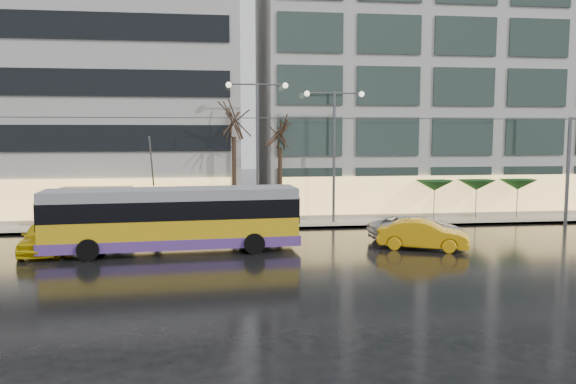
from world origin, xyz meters
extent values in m
plane|color=black|center=(0.00, 0.00, 0.00)|extent=(140.00, 140.00, 0.00)
cube|color=gray|center=(2.00, 14.00, 0.07)|extent=(80.00, 10.00, 0.15)
cube|color=slate|center=(2.00, 9.05, 0.07)|extent=(80.00, 0.10, 0.15)
cube|color=#B6B3AE|center=(-16.00, 19.00, 11.15)|extent=(34.00, 14.00, 22.00)
cube|color=#B6B3AE|center=(19.00, 19.00, 12.65)|extent=(32.00, 14.00, 25.00)
cube|color=gold|center=(-2.84, 3.18, 1.08)|extent=(12.54, 3.40, 1.55)
cube|color=#5D388D|center=(-2.84, 3.18, 0.57)|extent=(12.58, 3.45, 0.52)
cube|color=black|center=(-2.84, 3.18, 2.22)|extent=(12.56, 3.42, 0.93)
cube|color=gray|center=(-2.84, 3.18, 2.94)|extent=(12.54, 3.40, 0.52)
cube|color=black|center=(3.37, 3.59, 2.07)|extent=(0.22, 2.37, 1.34)
cube|color=black|center=(-9.05, 2.76, 2.07)|extent=(0.22, 2.37, 1.34)
cylinder|color=black|center=(0.99, 4.73, 0.52)|extent=(1.05, 0.43, 1.03)
cylinder|color=black|center=(1.16, 2.15, 0.52)|extent=(1.05, 0.43, 1.03)
cylinder|color=black|center=(-6.84, 4.21, 0.52)|extent=(1.05, 0.43, 1.03)
cylinder|color=black|center=(-6.67, 1.63, 0.52)|extent=(1.05, 0.43, 1.03)
cylinder|color=#595B60|center=(-3.94, 4.09, 4.44)|extent=(0.32, 3.84, 2.72)
cylinder|color=#595B60|center=(-3.97, 4.60, 4.44)|extent=(0.32, 3.84, 2.72)
cylinder|color=#595B60|center=(22.00, 8.50, 3.50)|extent=(0.24, 0.24, 7.00)
cylinder|color=#595B60|center=(1.00, 5.75, 6.80)|extent=(42.00, 0.04, 0.04)
cylinder|color=#595B60|center=(1.00, 6.25, 6.80)|extent=(42.00, 0.04, 0.04)
cube|color=#595B60|center=(-8.00, 10.50, 2.60)|extent=(4.20, 1.60, 0.12)
cube|color=silver|center=(-8.00, 11.20, 1.35)|extent=(4.00, 0.05, 2.20)
cube|color=white|center=(-10.05, 10.50, 1.35)|extent=(0.10, 1.40, 2.20)
cylinder|color=#595B60|center=(-10.00, 9.80, 1.35)|extent=(0.10, 0.10, 2.40)
cylinder|color=#595B60|center=(-10.00, 11.20, 1.35)|extent=(0.10, 0.10, 2.40)
cylinder|color=#595B60|center=(-6.00, 9.80, 1.35)|extent=(0.10, 0.10, 2.40)
cylinder|color=#595B60|center=(-6.00, 11.20, 1.35)|extent=(0.10, 0.10, 2.40)
cylinder|color=#595B60|center=(2.00, 10.80, 4.65)|extent=(0.18, 0.18, 9.00)
cylinder|color=#595B60|center=(1.10, 10.80, 9.05)|extent=(1.80, 0.10, 0.10)
cylinder|color=#595B60|center=(2.90, 10.80, 9.05)|extent=(1.80, 0.10, 0.10)
sphere|color=#FFF2CC|center=(0.20, 10.80, 9.00)|extent=(0.36, 0.36, 0.36)
sphere|color=#FFF2CC|center=(3.80, 10.80, 9.00)|extent=(0.36, 0.36, 0.36)
cylinder|color=#595B60|center=(7.00, 10.80, 4.40)|extent=(0.18, 0.18, 8.50)
cylinder|color=#595B60|center=(6.10, 10.80, 8.55)|extent=(1.80, 0.10, 0.10)
cylinder|color=#595B60|center=(7.90, 10.80, 8.55)|extent=(1.80, 0.10, 0.10)
sphere|color=#FFF2CC|center=(5.20, 10.80, 8.50)|extent=(0.36, 0.36, 0.36)
sphere|color=#FFF2CC|center=(8.80, 10.80, 8.50)|extent=(0.36, 0.36, 0.36)
cylinder|color=black|center=(0.50, 11.00, 2.95)|extent=(0.28, 0.28, 5.60)
cylinder|color=black|center=(3.50, 11.20, 2.60)|extent=(0.28, 0.28, 4.90)
cylinder|color=#595B60|center=(14.00, 11.00, 1.25)|extent=(0.06, 0.06, 2.20)
cone|color=#113E16|center=(14.00, 11.00, 2.45)|extent=(2.50, 2.50, 0.70)
cylinder|color=#595B60|center=(17.00, 11.00, 1.25)|extent=(0.06, 0.06, 2.20)
cone|color=#113E16|center=(17.00, 11.00, 2.45)|extent=(2.50, 2.50, 0.70)
cylinder|color=#595B60|center=(20.00, 11.00, 1.25)|extent=(0.06, 0.06, 2.20)
cone|color=#113E16|center=(20.00, 11.00, 2.45)|extent=(2.50, 2.50, 0.70)
imported|color=yellow|center=(-9.18, 3.82, 0.81)|extent=(2.18, 4.87, 1.63)
imported|color=#FDAF0D|center=(9.87, 2.19, 0.76)|extent=(4.84, 3.32, 1.51)
imported|color=silver|center=(10.27, 4.04, 0.74)|extent=(5.40, 2.57, 1.49)
imported|color=black|center=(-4.32, 9.40, 1.04)|extent=(0.71, 0.52, 1.78)
imported|color=#C94385|center=(-4.32, 9.40, 1.90)|extent=(1.10, 1.12, 0.88)
imported|color=black|center=(-6.75, 9.45, 1.04)|extent=(1.07, 0.98, 1.79)
imported|color=black|center=(-10.70, 11.80, 1.00)|extent=(1.27, 1.09, 1.71)
imported|color=black|center=(-10.70, 11.80, 1.90)|extent=(1.11, 1.11, 0.72)
camera|label=1|loc=(-0.71, -25.17, 5.91)|focal=35.00mm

